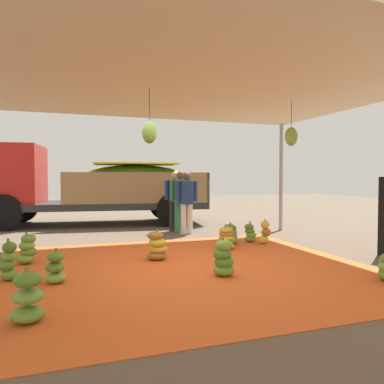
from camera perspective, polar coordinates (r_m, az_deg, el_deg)
name	(u,v)px	position (r m, az deg, el deg)	size (l,w,h in m)	color
ground_plane	(147,239)	(8.80, -6.94, -7.21)	(40.00, 40.00, 0.00)	brown
tarp_orange	(187,268)	(5.96, -0.80, -11.67)	(5.68, 5.29, 0.01)	#E05B23
tent_canopy	(189,84)	(5.90, -0.47, 16.37)	(8.00, 7.00, 2.97)	#9EA0A5
banana_bunch_0	(157,247)	(6.51, -5.39, -8.37)	(0.44, 0.41, 0.54)	#996628
banana_bunch_1	(27,250)	(6.79, -24.06, -8.14)	(0.37, 0.36, 0.53)	#6B9E38
banana_bunch_2	(230,235)	(8.02, 5.87, -6.59)	(0.47, 0.48, 0.47)	#60932D
banana_bunch_3	(55,269)	(5.42, -20.31, -11.00)	(0.39, 0.39, 0.48)	#75A83D
banana_bunch_5	(223,259)	(5.47, 4.87, -10.25)	(0.41, 0.40, 0.56)	#6B9E38
banana_bunch_6	(28,299)	(4.11, -23.96, -14.83)	(0.37, 0.40, 0.55)	#60932D
banana_bunch_7	(250,233)	(8.39, 8.95, -6.32)	(0.35, 0.33, 0.45)	#6B9E38
banana_bunch_8	(265,233)	(8.18, 11.15, -6.24)	(0.34, 0.33, 0.53)	gold
banana_bunch_9	(226,239)	(7.46, 5.24, -7.21)	(0.47, 0.48, 0.50)	gold
banana_bunch_10	(9,262)	(5.79, -26.42, -9.69)	(0.32, 0.32, 0.58)	#60932D
cargo_truck_main	(86,185)	(11.85, -16.02, 1.05)	(7.06, 3.05, 2.40)	#2D2D2D
worker_0	(175,196)	(9.99, -2.60, -0.69)	(0.59, 0.36, 1.60)	#26262D
worker_1	(180,197)	(9.77, -1.79, -0.71)	(0.59, 0.36, 1.62)	#337A4C
worker_2	(187,198)	(9.43, -0.83, -0.92)	(0.58, 0.35, 1.58)	silver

